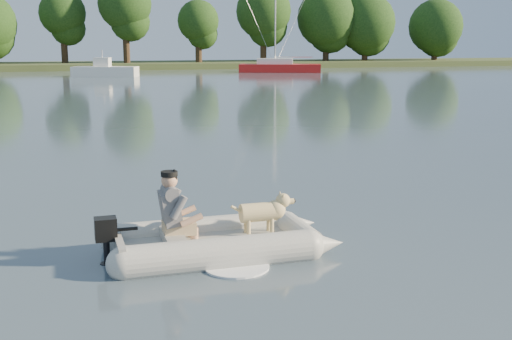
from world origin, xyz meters
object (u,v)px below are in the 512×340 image
object	(u,v)px
dinghy	(219,215)
dog	(259,215)
sailboat	(279,67)
man	(171,206)
motorboat	(105,64)

from	to	relation	value
dinghy	dog	bearing A→B (deg)	4.57
dinghy	sailboat	bearing A→B (deg)	69.99
sailboat	dinghy	bearing A→B (deg)	-88.73
sailboat	dog	bearing A→B (deg)	-88.15
man	motorboat	bearing A→B (deg)	87.00
dog	sailboat	xyz separation A→B (m)	(16.46, 48.32, -0.01)
dinghy	sailboat	size ratio (longest dim) A/B	0.39
man	sailboat	distance (m)	51.46
dinghy	motorboat	bearing A→B (deg)	87.78
man	motorboat	distance (m)	45.13
dog	sailboat	distance (m)	51.05
man	dog	world-z (taller)	man
dinghy	man	bearing A→B (deg)	175.76
dog	dinghy	bearing A→B (deg)	-175.43
sailboat	motorboat	bearing A→B (deg)	-147.71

